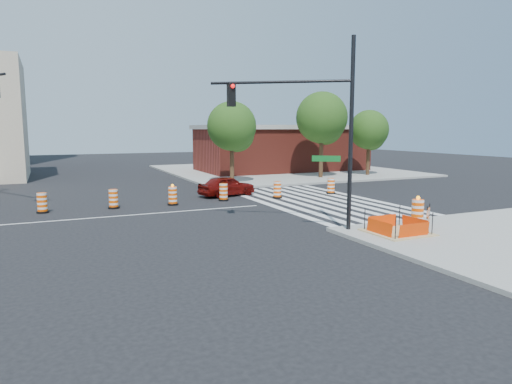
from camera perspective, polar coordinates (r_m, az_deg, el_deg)
ground at (r=23.31m, az=-15.83°, el=-2.84°), size 120.00×120.00×0.00m
sidewalk_ne at (r=46.14m, az=3.17°, el=2.71°), size 22.00×22.00×0.15m
crosswalk_east at (r=27.15m, az=7.64°, el=-1.11°), size 6.75×13.50×0.01m
lane_centerline at (r=23.31m, az=-15.83°, el=-2.83°), size 14.00×0.12×0.01m
excavation_pit at (r=18.87m, az=17.25°, el=-4.69°), size 2.20×2.20×0.90m
brick_storefront at (r=45.99m, az=3.19°, el=5.49°), size 16.50×8.50×4.60m
red_coupe at (r=28.94m, az=-3.66°, el=0.76°), size 4.01×2.41×1.28m
signal_pole_se at (r=18.70m, az=6.87°, el=9.34°), size 4.82×3.44×7.67m
pit_drum at (r=20.76m, az=19.54°, el=-2.43°), size 0.63×0.63×1.23m
barricade at (r=19.78m, az=20.72°, el=-2.83°), size 0.70×0.58×1.02m
tree_north_c at (r=34.52m, az=-3.00°, el=7.86°), size 3.71×3.69×6.28m
tree_north_d at (r=39.09m, az=8.25°, el=8.83°), size 4.31×4.31×7.33m
tree_north_e at (r=41.95m, az=13.95°, el=7.29°), size 3.51×3.47×5.90m
median_drum_2 at (r=25.43m, az=-25.16°, el=-1.32°), size 0.60×0.60×1.02m
median_drum_3 at (r=25.49m, az=-17.39°, el=-0.91°), size 0.60×0.60×1.02m
median_drum_4 at (r=25.84m, az=-10.36°, el=-0.54°), size 0.60×0.60×1.18m
median_drum_5 at (r=27.03m, az=-4.08°, el=-0.09°), size 0.60×0.60×1.02m
median_drum_6 at (r=27.99m, az=2.69°, el=0.20°), size 0.60×0.60×1.02m
median_drum_7 at (r=30.23m, az=9.36°, el=0.67°), size 0.60×0.60×1.02m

